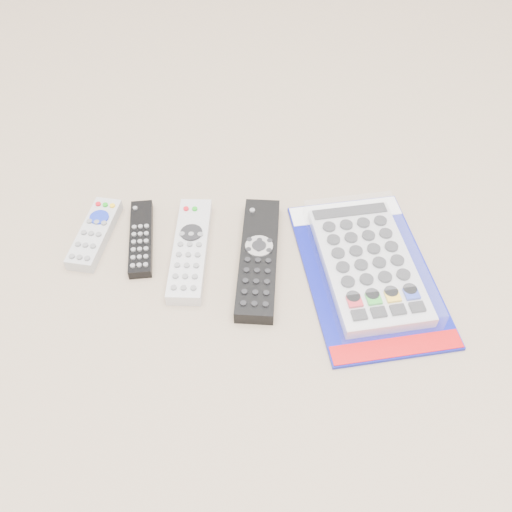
{
  "coord_description": "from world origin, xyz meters",
  "views": [
    {
      "loc": [
        0.03,
        -0.59,
        0.69
      ],
      "look_at": [
        0.02,
        -0.0,
        0.01
      ],
      "focal_mm": 40.0,
      "sensor_mm": 36.0,
      "label": 1
    }
  ],
  "objects_px": {
    "remote_small_grey": "(95,233)",
    "remote_large_black": "(259,258)",
    "remote_silver_dvd": "(190,249)",
    "jumbo_remote_packaged": "(368,263)",
    "remote_slim_black": "(141,238)"
  },
  "relations": [
    {
      "from": "remote_small_grey",
      "to": "remote_slim_black",
      "type": "height_order",
      "value": "remote_small_grey"
    },
    {
      "from": "remote_small_grey",
      "to": "remote_large_black",
      "type": "xyz_separation_m",
      "value": [
        0.27,
        -0.05,
        0.0
      ]
    },
    {
      "from": "remote_small_grey",
      "to": "remote_silver_dvd",
      "type": "xyz_separation_m",
      "value": [
        0.16,
        -0.03,
        0.0
      ]
    },
    {
      "from": "remote_slim_black",
      "to": "jumbo_remote_packaged",
      "type": "xyz_separation_m",
      "value": [
        0.36,
        -0.05,
        0.01
      ]
    },
    {
      "from": "remote_slim_black",
      "to": "remote_small_grey",
      "type": "bearing_deg",
      "value": 167.27
    },
    {
      "from": "remote_silver_dvd",
      "to": "jumbo_remote_packaged",
      "type": "relative_size",
      "value": 0.61
    },
    {
      "from": "remote_silver_dvd",
      "to": "remote_slim_black",
      "type": "bearing_deg",
      "value": 163.77
    },
    {
      "from": "remote_large_black",
      "to": "jumbo_remote_packaged",
      "type": "distance_m",
      "value": 0.17
    },
    {
      "from": "remote_small_grey",
      "to": "remote_slim_black",
      "type": "distance_m",
      "value": 0.08
    },
    {
      "from": "remote_small_grey",
      "to": "remote_silver_dvd",
      "type": "bearing_deg",
      "value": -3.04
    },
    {
      "from": "remote_small_grey",
      "to": "remote_silver_dvd",
      "type": "height_order",
      "value": "remote_silver_dvd"
    },
    {
      "from": "remote_small_grey",
      "to": "remote_slim_black",
      "type": "bearing_deg",
      "value": 2.99
    },
    {
      "from": "remote_large_black",
      "to": "jumbo_remote_packaged",
      "type": "bearing_deg",
      "value": -2.13
    },
    {
      "from": "remote_small_grey",
      "to": "remote_slim_black",
      "type": "xyz_separation_m",
      "value": [
        0.08,
        -0.01,
        -0.0
      ]
    },
    {
      "from": "remote_slim_black",
      "to": "jumbo_remote_packaged",
      "type": "height_order",
      "value": "jumbo_remote_packaged"
    }
  ]
}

